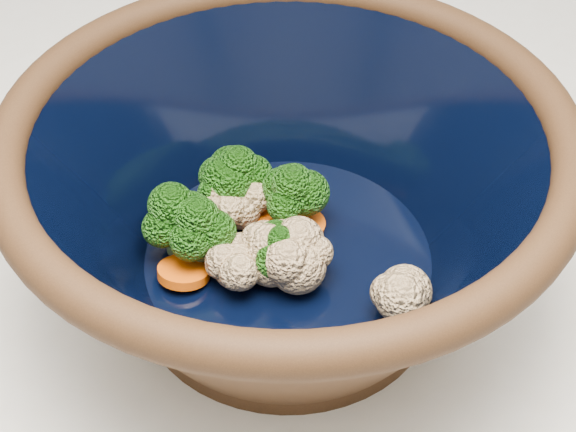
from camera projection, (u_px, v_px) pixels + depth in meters
name	position (u px, v px, depth m)	size (l,w,h in m)	color
mixing_bowl	(288.00, 199.00, 0.46)	(0.39, 0.39, 0.14)	black
vegetable_pile	(251.00, 220.00, 0.48)	(0.17, 0.12, 0.05)	#608442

